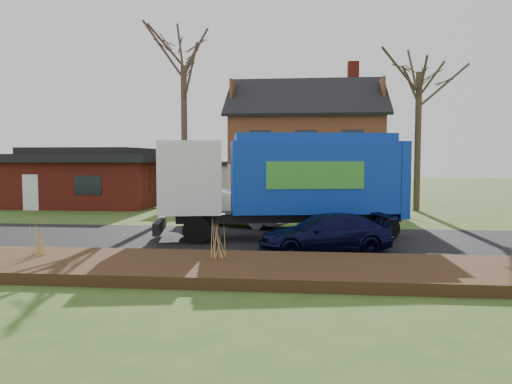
# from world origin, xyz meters

# --- Properties ---
(ground) EXTENTS (120.00, 120.00, 0.00)m
(ground) POSITION_xyz_m (0.00, 0.00, 0.00)
(ground) COLOR #2D4C19
(ground) RESTS_ON ground
(road) EXTENTS (80.00, 7.00, 0.02)m
(road) POSITION_xyz_m (0.00, 0.00, 0.01)
(road) COLOR black
(road) RESTS_ON ground
(mulch_verge) EXTENTS (80.00, 3.50, 0.30)m
(mulch_verge) POSITION_xyz_m (0.00, -5.30, 0.15)
(mulch_verge) COLOR black
(mulch_verge) RESTS_ON ground
(main_house) EXTENTS (12.95, 8.95, 9.26)m
(main_house) POSITION_xyz_m (1.49, 13.91, 4.03)
(main_house) COLOR beige
(main_house) RESTS_ON ground
(ranch_house) EXTENTS (9.80, 8.20, 3.70)m
(ranch_house) POSITION_xyz_m (-12.00, 13.00, 1.81)
(ranch_house) COLOR maroon
(ranch_house) RESTS_ON ground
(garbage_truck) EXTENTS (9.61, 4.17, 3.99)m
(garbage_truck) POSITION_xyz_m (1.36, 0.69, 2.30)
(garbage_truck) COLOR black
(garbage_truck) RESTS_ON ground
(silver_sedan) EXTENTS (5.33, 3.52, 1.66)m
(silver_sedan) POSITION_xyz_m (-1.06, 3.93, 0.83)
(silver_sedan) COLOR #ABAEB3
(silver_sedan) RESTS_ON ground
(navy_wagon) EXTENTS (4.68, 2.95, 1.26)m
(navy_wagon) POSITION_xyz_m (2.71, -2.11, 0.63)
(navy_wagon) COLOR black
(navy_wagon) RESTS_ON ground
(tree_front_west) EXTENTS (3.81, 3.81, 11.33)m
(tree_front_west) POSITION_xyz_m (-4.74, 9.06, 9.34)
(tree_front_west) COLOR #453329
(tree_front_west) RESTS_ON ground
(tree_front_east) EXTENTS (4.09, 4.09, 11.37)m
(tree_front_east) POSITION_xyz_m (8.42, 11.35, 9.24)
(tree_front_east) COLOR #3F3626
(tree_front_east) RESTS_ON ground
(tree_back) EXTENTS (3.22, 3.22, 10.20)m
(tree_back) POSITION_xyz_m (6.26, 23.12, 8.50)
(tree_back) COLOR #403726
(tree_back) RESTS_ON ground
(grass_clump_west) EXTENTS (0.34, 0.28, 0.91)m
(grass_clump_west) POSITION_xyz_m (-5.56, -4.79, 0.76)
(grass_clump_west) COLOR #AD8F4C
(grass_clump_west) RESTS_ON mulch_verge
(grass_clump_mid) EXTENTS (0.37, 0.31, 1.05)m
(grass_clump_mid) POSITION_xyz_m (-0.31, -4.77, 0.82)
(grass_clump_mid) COLOR #AB834B
(grass_clump_mid) RESTS_ON mulch_verge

